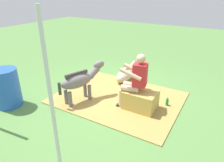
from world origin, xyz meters
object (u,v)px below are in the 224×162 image
at_px(tent_pole_left, 51,100).
at_px(person_seated, 135,79).
at_px(water_barrel, 7,88).
at_px(pony_standing, 80,80).
at_px(soda_bottle, 167,102).
at_px(hay_bale, 140,100).
at_px(pony_lying, 126,74).

bearing_deg(tent_pole_left, person_seated, -96.01).
relative_size(water_barrel, tent_pole_left, 0.38).
distance_m(pony_standing, soda_bottle, 2.18).
distance_m(hay_bale, water_barrel, 3.18).
relative_size(hay_bale, water_barrel, 0.79).
xyz_separation_m(hay_bale, water_barrel, (2.81, 1.47, 0.24)).
height_order(hay_bale, pony_standing, pony_standing).
bearing_deg(soda_bottle, tent_pole_left, 71.33).
xyz_separation_m(hay_bale, pony_standing, (1.43, 0.42, 0.34)).
distance_m(hay_bale, soda_bottle, 0.69).
bearing_deg(pony_lying, person_seated, 123.12).
bearing_deg(water_barrel, hay_bale, -152.45).
bearing_deg(pony_lying, hay_bale, 128.06).
xyz_separation_m(hay_bale, pony_lying, (1.05, -1.35, -0.04)).
height_order(soda_bottle, tent_pole_left, tent_pole_left).
height_order(pony_standing, tent_pole_left, tent_pole_left).
bearing_deg(soda_bottle, water_barrel, 29.76).
xyz_separation_m(hay_bale, tent_pole_left, (0.40, 2.28, 1.01)).
distance_m(pony_standing, water_barrel, 1.74).
bearing_deg(pony_standing, person_seated, -162.60).
height_order(pony_standing, soda_bottle, pony_standing).
relative_size(soda_bottle, water_barrel, 0.27).
xyz_separation_m(pony_standing, soda_bottle, (-1.95, -0.86, -0.45)).
distance_m(hay_bale, person_seated, 0.53).
xyz_separation_m(soda_bottle, tent_pole_left, (0.92, 2.72, 1.12)).
height_order(pony_lying, tent_pole_left, tent_pole_left).
height_order(person_seated, soda_bottle, person_seated).
distance_m(hay_bale, pony_standing, 1.53).
height_order(water_barrel, tent_pole_left, tent_pole_left).
bearing_deg(tent_pole_left, pony_standing, -60.90).
relative_size(hay_bale, pony_standing, 0.57).
bearing_deg(person_seated, tent_pole_left, 83.99).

